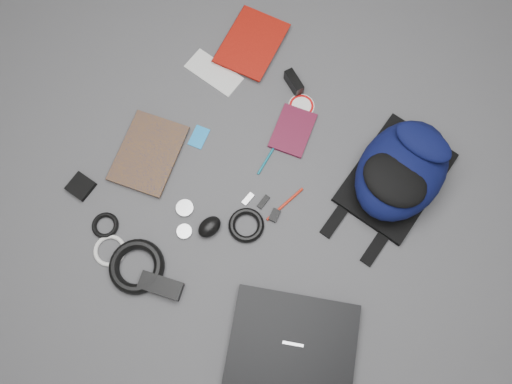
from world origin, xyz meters
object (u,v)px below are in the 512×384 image
Objects in this scene: mouse at (209,227)px; pouch at (81,186)px; backpack at (402,170)px; laptop at (293,344)px; comic_book at (122,145)px; dvd_case at (293,131)px; textbook_red at (228,33)px; power_brick at (161,286)px; compact_camera at (294,83)px.

mouse is 0.45m from pouch.
backpack reaches higher than laptop.
dvd_case is (0.43, 0.39, -0.00)m from comic_book.
textbook_red is 0.56m from comic_book.
pouch is (-0.42, 0.09, -0.01)m from power_brick.
pouch is at bearing -151.12° from mouse.
textbook_red is at bearing 171.83° from backpack.
laptop is 0.44m from power_brick.
laptop is 1.45× the size of textbook_red.
power_brick is (0.40, -0.84, 0.00)m from textbook_red.
textbook_red is 1.52× the size of dvd_case.
pouch is (-0.01, -0.19, -0.00)m from comic_book.
laptop is 4.60× the size of mouse.
comic_book is 0.42m from mouse.
pouch is (-0.44, -0.59, 0.00)m from dvd_case.
comic_book is at bearing -151.28° from backpack.
pouch is (-0.34, -0.73, -0.01)m from compact_camera.
mouse is at bearing -23.79° from comic_book.
textbook_red is 0.44m from dvd_case.
power_brick reaches higher than dvd_case.
power_brick is at bearing -81.33° from mouse.
dvd_case is 0.73m from pouch.
backpack is 0.48m from compact_camera.
mouse is at bearing 135.68° from laptop.
backpack reaches higher than mouse.
textbook_red is 1.92× the size of power_brick.
mouse is 1.10× the size of pouch.
comic_book is at bearing -153.68° from dvd_case.
laptop reaches higher than power_brick.
pouch is at bearing -103.15° from textbook_red.
power_brick is at bearing -118.83° from backpack.
laptop reaches higher than textbook_red.
backpack is 5.52× the size of pouch.
comic_book is at bearing -97.37° from compact_camera.
backpack is at bearing 12.25° from comic_book.
compact_camera reaches higher than pouch.
power_brick is at bearing -75.78° from textbook_red.
compact_camera is at bearing 65.13° from pouch.
compact_camera reaches higher than dvd_case.
mouse is 0.24m from power_brick.
pouch is at bearing -142.28° from backpack.
dvd_case is 0.44m from mouse.
compact_camera reaches higher than comic_book.
textbook_red is at bearing 70.52° from comic_book.
textbook_red is at bearing 133.15° from mouse.
laptop is at bearing -52.68° from textbook_red.
mouse reaches higher than power_brick.
power_brick is at bearing -107.52° from dvd_case.
comic_book is (-0.84, 0.17, -0.01)m from laptop.
compact_camera is 1.17× the size of pouch.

